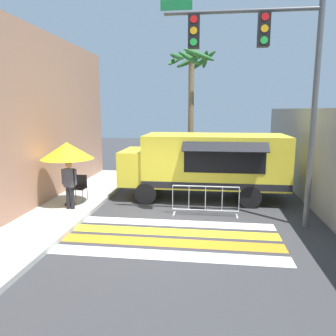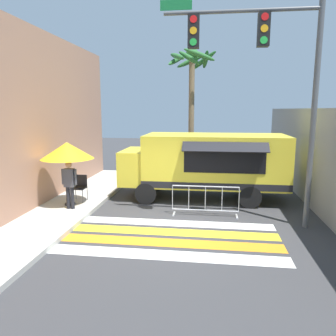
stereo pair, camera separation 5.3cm
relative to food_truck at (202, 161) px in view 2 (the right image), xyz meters
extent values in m
plane|color=#38383A|center=(-0.93, -3.39, -1.47)|extent=(60.00, 60.00, 0.00)
cube|color=#B7B5AD|center=(-5.79, -3.39, -1.41)|extent=(4.40, 16.00, 0.14)
cube|color=tan|center=(-5.72, -3.39, 1.63)|extent=(0.25, 16.00, 6.21)
cube|color=gray|center=(3.97, -0.39, 0.28)|extent=(0.20, 16.00, 3.50)
cube|color=white|center=(-0.93, -5.32, -1.47)|extent=(6.40, 0.56, 0.01)
cube|color=orange|center=(-0.93, -4.56, -1.47)|extent=(6.40, 0.56, 0.01)
cube|color=yellow|center=(-0.93, -3.80, -1.47)|extent=(6.40, 0.56, 0.01)
cube|color=white|center=(-0.93, -3.04, -1.47)|extent=(6.40, 0.56, 0.01)
cube|color=yellow|center=(0.49, 0.01, 0.07)|extent=(5.35, 2.39, 1.92)
cube|color=yellow|center=(-2.19, 0.01, -0.24)|extent=(1.89, 2.20, 1.30)
cube|color=#1E232D|center=(-3.08, 0.01, 0.09)|extent=(0.06, 1.91, 0.49)
cube|color=black|center=(0.80, -1.21, 0.22)|extent=(2.83, 0.03, 0.87)
cube|color=black|center=(0.80, -1.41, 0.73)|extent=(2.93, 0.43, 0.31)
cube|color=black|center=(0.49, -1.20, -0.71)|extent=(5.35, 0.01, 0.24)
cylinder|color=black|center=(-2.03, -1.10, -1.08)|extent=(0.80, 0.22, 0.80)
cylinder|color=black|center=(-2.03, 1.11, -1.08)|extent=(0.80, 0.22, 0.80)
cylinder|color=black|center=(1.74, -1.10, -1.08)|extent=(0.80, 0.22, 0.80)
cylinder|color=black|center=(1.74, 1.11, -1.08)|extent=(0.80, 0.22, 0.80)
cylinder|color=#515456|center=(3.18, -2.84, 1.72)|extent=(0.16, 0.16, 6.38)
cylinder|color=#515456|center=(1.05, -2.84, 4.66)|extent=(4.27, 0.11, 0.11)
cube|color=black|center=(1.69, -2.87, 4.15)|extent=(0.32, 0.28, 0.90)
cylinder|color=red|center=(1.69, -3.01, 4.45)|extent=(0.20, 0.02, 0.20)
cylinder|color=#F2A519|center=(1.69, -3.01, 4.15)|extent=(0.20, 0.02, 0.20)
cylinder|color=green|center=(1.69, -3.01, 3.85)|extent=(0.20, 0.02, 0.20)
cube|color=black|center=(-0.23, -2.87, 4.15)|extent=(0.32, 0.28, 0.90)
cylinder|color=red|center=(-0.23, -3.01, 4.45)|extent=(0.20, 0.02, 0.20)
cylinder|color=#F2A519|center=(-0.23, -3.01, 4.15)|extent=(0.20, 0.02, 0.20)
cylinder|color=green|center=(-0.23, -3.01, 3.85)|extent=(0.20, 0.02, 0.20)
cube|color=#197238|center=(-0.74, -2.86, 4.88)|extent=(0.90, 0.02, 0.28)
cylinder|color=black|center=(-4.58, -2.02, -1.31)|extent=(0.36, 0.36, 0.06)
cylinder|color=#B2B2B7|center=(-4.58, -2.02, -0.23)|extent=(0.04, 0.04, 2.22)
cone|color=yellow|center=(-4.58, -2.02, 0.60)|extent=(1.80, 1.80, 0.57)
cylinder|color=#4C4C51|center=(-4.66, -1.75, -1.10)|extent=(0.02, 0.02, 0.47)
cylinder|color=#4C4C51|center=(-4.21, -1.75, -1.10)|extent=(0.02, 0.02, 0.47)
cylinder|color=#4C4C51|center=(-4.66, -1.30, -1.10)|extent=(0.02, 0.02, 0.47)
cylinder|color=#4C4C51|center=(-4.21, -1.30, -1.10)|extent=(0.02, 0.02, 0.47)
cube|color=black|center=(-4.43, -1.53, -0.85)|extent=(0.47, 0.47, 0.03)
cube|color=black|center=(-4.43, -1.31, -0.61)|extent=(0.47, 0.03, 0.45)
cylinder|color=black|center=(-4.44, -2.45, -0.95)|extent=(0.13, 0.13, 0.76)
cylinder|color=black|center=(-4.29, -2.45, -0.95)|extent=(0.13, 0.13, 0.76)
cube|color=#3F3F47|center=(-4.36, -2.45, -0.26)|extent=(0.34, 0.20, 0.62)
cylinder|color=#3F3F47|center=(-4.58, -2.45, -0.23)|extent=(0.09, 0.09, 0.53)
cylinder|color=#3F3F47|center=(-4.14, -2.45, -0.23)|extent=(0.09, 0.09, 0.53)
sphere|color=#9E7051|center=(-4.36, -2.45, 0.18)|extent=(0.21, 0.21, 0.21)
cylinder|color=#B7BABF|center=(0.18, -2.18, -0.49)|extent=(2.17, 0.04, 0.04)
cylinder|color=#B7BABF|center=(0.18, -2.18, -1.29)|extent=(2.17, 0.04, 0.04)
cylinder|color=#B7BABF|center=(-0.91, -2.18, -0.89)|extent=(0.02, 0.02, 0.81)
cylinder|color=#B7BABF|center=(-0.36, -2.18, -0.89)|extent=(0.02, 0.02, 0.81)
cylinder|color=#B7BABF|center=(0.18, -2.18, -0.89)|extent=(0.02, 0.02, 0.81)
cylinder|color=#B7BABF|center=(0.72, -2.18, -0.89)|extent=(0.02, 0.02, 0.81)
cylinder|color=#B7BABF|center=(1.27, -2.18, -0.89)|extent=(0.02, 0.02, 0.81)
cube|color=#B7BABF|center=(-0.86, -2.18, -1.46)|extent=(0.06, 0.44, 0.03)
cube|color=#B7BABF|center=(1.22, -2.18, -1.46)|extent=(0.06, 0.44, 0.03)
cylinder|color=#7A664C|center=(-0.70, 4.02, 1.51)|extent=(0.28, 0.28, 5.97)
sphere|color=#2D6B33|center=(-0.70, 4.02, 4.65)|extent=(0.60, 0.60, 0.60)
ellipsoid|color=#2D6B33|center=(-0.04, 4.12, 4.39)|extent=(0.44, 1.30, 0.86)
ellipsoid|color=#2D6B33|center=(-0.18, 4.72, 4.41)|extent=(1.50, 1.19, 0.99)
ellipsoid|color=#2D6B33|center=(-0.81, 4.76, 4.43)|extent=(1.49, 0.46, 0.84)
ellipsoid|color=#2D6B33|center=(-1.48, 4.36, 4.44)|extent=(0.89, 1.64, 0.86)
ellipsoid|color=#2D6B33|center=(-1.38, 3.62, 4.49)|extent=(1.01, 1.50, 0.64)
ellipsoid|color=#2D6B33|center=(-0.78, 3.42, 4.38)|extent=(1.18, 0.40, 0.83)
ellipsoid|color=#2D6B33|center=(-0.30, 3.29, 4.49)|extent=(1.57, 1.00, 0.65)
camera|label=1|loc=(0.29, -12.64, 1.99)|focal=35.00mm
camera|label=2|loc=(0.34, -12.63, 1.99)|focal=35.00mm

